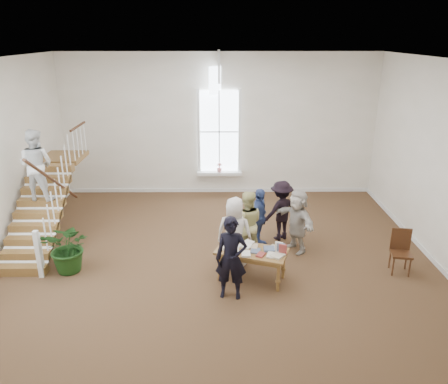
{
  "coord_description": "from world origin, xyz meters",
  "views": [
    {
      "loc": [
        0.05,
        -9.3,
        5.0
      ],
      "look_at": [
        0.12,
        0.4,
        1.47
      ],
      "focal_mm": 35.0,
      "sensor_mm": 36.0,
      "label": 1
    }
  ],
  "objects_px": {
    "library_table": "(252,254)",
    "woman_cluster_b": "(281,210)",
    "elderly_woman": "(234,233)",
    "side_chair": "(401,248)",
    "woman_cluster_a": "(259,218)",
    "person_yellow": "(247,224)",
    "floor_plant": "(69,247)",
    "police_officer": "(231,258)",
    "woman_cluster_c": "(297,221)"
  },
  "relations": [
    {
      "from": "library_table",
      "to": "woman_cluster_b",
      "type": "distance_m",
      "value": 2.18
    },
    {
      "from": "elderly_woman",
      "to": "side_chair",
      "type": "distance_m",
      "value": 3.68
    },
    {
      "from": "woman_cluster_a",
      "to": "woman_cluster_b",
      "type": "xyz_separation_m",
      "value": [
        0.6,
        0.45,
        0.02
      ]
    },
    {
      "from": "person_yellow",
      "to": "woman_cluster_a",
      "type": "xyz_separation_m",
      "value": [
        0.33,
        0.44,
        -0.05
      ]
    },
    {
      "from": "person_yellow",
      "to": "elderly_woman",
      "type": "bearing_deg",
      "value": 58.91
    },
    {
      "from": "woman_cluster_a",
      "to": "floor_plant",
      "type": "relative_size",
      "value": 1.29
    },
    {
      "from": "library_table",
      "to": "woman_cluster_b",
      "type": "xyz_separation_m",
      "value": [
        0.87,
        1.99,
        0.17
      ]
    },
    {
      "from": "library_table",
      "to": "floor_plant",
      "type": "bearing_deg",
      "value": -166.18
    },
    {
      "from": "library_table",
      "to": "woman_cluster_a",
      "type": "bearing_deg",
      "value": 99.19
    },
    {
      "from": "woman_cluster_a",
      "to": "library_table",
      "type": "bearing_deg",
      "value": -165.09
    },
    {
      "from": "elderly_woman",
      "to": "side_chair",
      "type": "relative_size",
      "value": 1.67
    },
    {
      "from": "person_yellow",
      "to": "woman_cluster_b",
      "type": "height_order",
      "value": "person_yellow"
    },
    {
      "from": "elderly_woman",
      "to": "woman_cluster_a",
      "type": "xyz_separation_m",
      "value": [
        0.63,
        0.94,
        -0.06
      ]
    },
    {
      "from": "police_officer",
      "to": "floor_plant",
      "type": "distance_m",
      "value": 3.69
    },
    {
      "from": "woman_cluster_b",
      "to": "floor_plant",
      "type": "bearing_deg",
      "value": -10.61
    },
    {
      "from": "library_table",
      "to": "person_yellow",
      "type": "relative_size",
      "value": 1.02
    },
    {
      "from": "person_yellow",
      "to": "woman_cluster_a",
      "type": "relative_size",
      "value": 1.07
    },
    {
      "from": "person_yellow",
      "to": "floor_plant",
      "type": "xyz_separation_m",
      "value": [
        -3.94,
        -0.72,
        -0.22
      ]
    },
    {
      "from": "library_table",
      "to": "floor_plant",
      "type": "distance_m",
      "value": 4.01
    },
    {
      "from": "woman_cluster_b",
      "to": "woman_cluster_c",
      "type": "relative_size",
      "value": 1.0
    },
    {
      "from": "person_yellow",
      "to": "side_chair",
      "type": "xyz_separation_m",
      "value": [
        3.36,
        -0.76,
        -0.26
      ]
    },
    {
      "from": "library_table",
      "to": "elderly_woman",
      "type": "bearing_deg",
      "value": 139.62
    },
    {
      "from": "person_yellow",
      "to": "woman_cluster_c",
      "type": "bearing_deg",
      "value": -169.0
    },
    {
      "from": "police_officer",
      "to": "elderly_woman",
      "type": "distance_m",
      "value": 1.25
    },
    {
      "from": "person_yellow",
      "to": "woman_cluster_b",
      "type": "distance_m",
      "value": 1.29
    },
    {
      "from": "library_table",
      "to": "woman_cluster_a",
      "type": "distance_m",
      "value": 1.57
    },
    {
      "from": "woman_cluster_b",
      "to": "floor_plant",
      "type": "height_order",
      "value": "woman_cluster_b"
    },
    {
      "from": "person_yellow",
      "to": "side_chair",
      "type": "height_order",
      "value": "person_yellow"
    },
    {
      "from": "police_officer",
      "to": "woman_cluster_a",
      "type": "xyz_separation_m",
      "value": [
        0.73,
        2.19,
        -0.1
      ]
    },
    {
      "from": "woman_cluster_b",
      "to": "side_chair",
      "type": "relative_size",
      "value": 1.58
    },
    {
      "from": "side_chair",
      "to": "floor_plant",
      "type": "bearing_deg",
      "value": -171.06
    },
    {
      "from": "police_officer",
      "to": "person_yellow",
      "type": "distance_m",
      "value": 1.8
    },
    {
      "from": "woman_cluster_c",
      "to": "floor_plant",
      "type": "distance_m",
      "value": 5.25
    },
    {
      "from": "person_yellow",
      "to": "floor_plant",
      "type": "distance_m",
      "value": 4.01
    },
    {
      "from": "library_table",
      "to": "person_yellow",
      "type": "bearing_deg",
      "value": 111.96
    },
    {
      "from": "woman_cluster_c",
      "to": "floor_plant",
      "type": "xyz_separation_m",
      "value": [
        -5.16,
        -0.96,
        -0.19
      ]
    },
    {
      "from": "woman_cluster_c",
      "to": "side_chair",
      "type": "bearing_deg",
      "value": 37.31
    },
    {
      "from": "police_officer",
      "to": "woman_cluster_a",
      "type": "bearing_deg",
      "value": 78.4
    },
    {
      "from": "person_yellow",
      "to": "woman_cluster_b",
      "type": "xyz_separation_m",
      "value": [
        0.93,
        0.89,
        -0.03
      ]
    },
    {
      "from": "police_officer",
      "to": "side_chair",
      "type": "relative_size",
      "value": 1.74
    },
    {
      "from": "person_yellow",
      "to": "woman_cluster_b",
      "type": "bearing_deg",
      "value": -136.21
    },
    {
      "from": "woman_cluster_a",
      "to": "side_chair",
      "type": "distance_m",
      "value": 3.27
    },
    {
      "from": "elderly_woman",
      "to": "woman_cluster_b",
      "type": "bearing_deg",
      "value": -119.3
    },
    {
      "from": "police_officer",
      "to": "side_chair",
      "type": "xyz_separation_m",
      "value": [
        3.76,
        0.99,
        -0.31
      ]
    },
    {
      "from": "police_officer",
      "to": "woman_cluster_c",
      "type": "xyz_separation_m",
      "value": [
        1.63,
        1.99,
        -0.08
      ]
    },
    {
      "from": "elderly_woman",
      "to": "woman_cluster_b",
      "type": "height_order",
      "value": "elderly_woman"
    },
    {
      "from": "woman_cluster_a",
      "to": "woman_cluster_b",
      "type": "bearing_deg",
      "value": -28.15
    },
    {
      "from": "elderly_woman",
      "to": "woman_cluster_b",
      "type": "distance_m",
      "value": 1.85
    },
    {
      "from": "woman_cluster_a",
      "to": "elderly_woman",
      "type": "bearing_deg",
      "value": 171.36
    },
    {
      "from": "police_officer",
      "to": "floor_plant",
      "type": "height_order",
      "value": "police_officer"
    }
  ]
}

